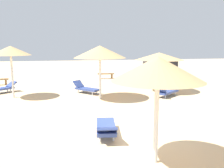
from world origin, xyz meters
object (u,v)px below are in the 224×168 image
parasol_1 (11,51)px  bench_0 (106,75)px  lounger_1 (2,88)px  parked_car (160,63)px  lounger_4 (86,88)px  parasol_2 (158,69)px  lounger_0 (166,91)px  parasol_0 (159,56)px  parasol_4 (100,52)px  lounger_2 (106,127)px

parasol_1 → bench_0: (6.76, 6.80, -2.38)m
lounger_1 → parked_car: (15.80, 11.78, 0.51)m
parasol_1 → lounger_4: size_ratio=1.65×
bench_0 → parked_car: 10.38m
parasol_1 → lounger_4: bearing=5.6°
parasol_2 → lounger_0: parasol_2 is taller
parasol_0 → parasol_1: (-9.09, -0.04, 0.40)m
parasol_1 → bench_0: parasol_1 is taller
parasol_4 → lounger_2: bearing=-96.9°
parasol_0 → parasol_2: bearing=-113.0°
lounger_1 → lounger_2: bearing=-58.5°
lounger_2 → bench_0: bearing=79.8°
parasol_1 → lounger_0: parasol_1 is taller
parasol_0 → parasol_4: (-4.12, -1.32, 0.35)m
lounger_1 → parasol_0: bearing=-8.6°
lounger_2 → bench_0: lounger_2 is taller
parasol_2 → parasol_4: (-0.24, 7.82, 0.21)m
parasol_4 → lounger_4: bearing=111.3°
parasol_0 → lounger_4: parasol_0 is taller
lounger_0 → lounger_4: size_ratio=1.03×
bench_0 → lounger_2: bearing=-100.2°
parasol_2 → lounger_2: (-0.94, 2.08, -2.16)m
parasol_1 → parked_car: (14.81, 13.34, -1.90)m
lounger_4 → parked_car: 16.65m
parasol_0 → lounger_2: size_ratio=1.59×
parasol_4 → lounger_2: parasol_4 is taller
lounger_1 → lounger_4: lounger_4 is taller
parasol_0 → lounger_0: parasol_0 is taller
parasol_2 → parasol_1: bearing=119.8°
parasol_0 → parked_car: parasol_0 is taller
lounger_2 → parasol_1: bearing=121.3°
lounger_1 → lounger_4: (5.30, -1.14, 0.01)m
parasol_4 → lounger_4: size_ratio=1.66×
parasol_0 → lounger_2: bearing=-124.2°
lounger_0 → lounger_2: bearing=-130.5°
parked_car → lounger_4: bearing=-129.1°
parasol_0 → lounger_1: (-10.08, 1.52, -2.01)m
parasol_2 → lounger_1: size_ratio=1.48×
lounger_1 → parasol_4: bearing=-25.5°
parasol_1 → lounger_0: size_ratio=1.60×
parasol_4 → lounger_0: size_ratio=1.61×
lounger_4 → lounger_0: bearing=-23.9°
lounger_2 → bench_0: (2.48, 13.83, 0.04)m
parasol_0 → parasol_1: parasol_1 is taller
parasol_0 → bench_0: parasol_0 is taller
parasol_2 → parasol_4: parasol_4 is taller
parked_car → parasol_0: bearing=-113.3°
lounger_4 → bench_0: size_ratio=1.20×
parasol_4 → lounger_1: parasol_4 is taller
lounger_2 → parked_car: 22.93m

